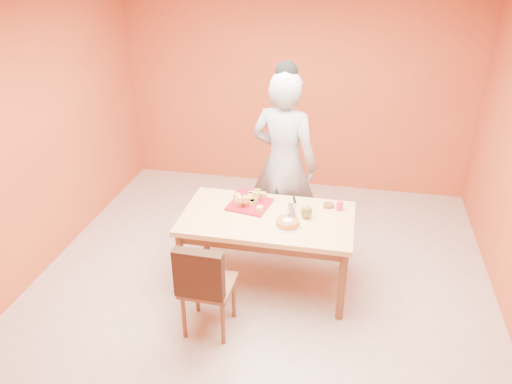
% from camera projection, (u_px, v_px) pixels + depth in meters
% --- Properties ---
extents(floor, '(5.00, 5.00, 0.00)m').
position_uv_depth(floor, '(258.00, 293.00, 4.84)').
color(floor, '#BCB1A0').
rests_on(floor, ground).
extents(wall_back, '(4.50, 0.00, 4.50)m').
position_uv_depth(wall_back, '(297.00, 88.00, 6.40)').
color(wall_back, '#CA592E').
rests_on(wall_back, floor).
extents(wall_left, '(0.00, 5.00, 5.00)m').
position_uv_depth(wall_left, '(21.00, 147.00, 4.62)').
color(wall_left, '#CA592E').
rests_on(wall_left, floor).
extents(dining_table, '(1.60, 0.90, 0.76)m').
position_uv_depth(dining_table, '(267.00, 225.00, 4.70)').
color(dining_table, tan).
rests_on(dining_table, floor).
extents(dining_chair, '(0.43, 0.50, 0.93)m').
position_uv_depth(dining_chair, '(207.00, 284.00, 4.20)').
color(dining_chair, brown).
rests_on(dining_chair, floor).
extents(pastry_pile, '(0.34, 0.34, 0.11)m').
position_uv_depth(pastry_pile, '(250.00, 198.00, 4.81)').
color(pastry_pile, '#DEB75F').
rests_on(pastry_pile, pastry_platter).
extents(person, '(0.81, 0.63, 1.97)m').
position_uv_depth(person, '(284.00, 164.00, 5.16)').
color(person, gray).
rests_on(person, floor).
extents(pastry_platter, '(0.43, 0.43, 0.02)m').
position_uv_depth(pastry_platter, '(250.00, 204.00, 4.84)').
color(pastry_platter, maroon).
rests_on(pastry_platter, dining_table).
extents(red_dinner_plate, '(0.28, 0.28, 0.02)m').
position_uv_depth(red_dinner_plate, '(247.00, 196.00, 5.01)').
color(red_dinner_plate, maroon).
rests_on(red_dinner_plate, dining_table).
extents(white_cake_plate, '(0.32, 0.32, 0.01)m').
position_uv_depth(white_cake_plate, '(288.00, 226.00, 4.50)').
color(white_cake_plate, white).
rests_on(white_cake_plate, dining_table).
extents(sponge_cake, '(0.27, 0.27, 0.05)m').
position_uv_depth(sponge_cake, '(288.00, 223.00, 4.48)').
color(sponge_cake, '#CC7134').
rests_on(sponge_cake, white_cake_plate).
extents(cake_server, '(0.12, 0.27, 0.01)m').
position_uv_depth(cake_server, '(292.00, 210.00, 4.62)').
color(cake_server, white).
rests_on(cake_server, sponge_cake).
extents(egg_ornament, '(0.13, 0.12, 0.14)m').
position_uv_depth(egg_ornament, '(306.00, 212.00, 4.60)').
color(egg_ornament, olive).
rests_on(egg_ornament, dining_table).
extents(magenta_glass, '(0.08, 0.08, 0.09)m').
position_uv_depth(magenta_glass, '(339.00, 206.00, 4.74)').
color(magenta_glass, '#DB2062').
rests_on(magenta_glass, dining_table).
extents(checker_tin, '(0.11, 0.11, 0.03)m').
position_uv_depth(checker_tin, '(329.00, 205.00, 4.81)').
color(checker_tin, '#3A200F').
rests_on(checker_tin, dining_table).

